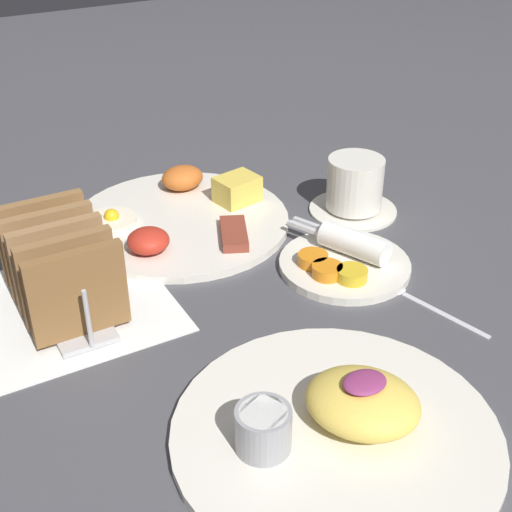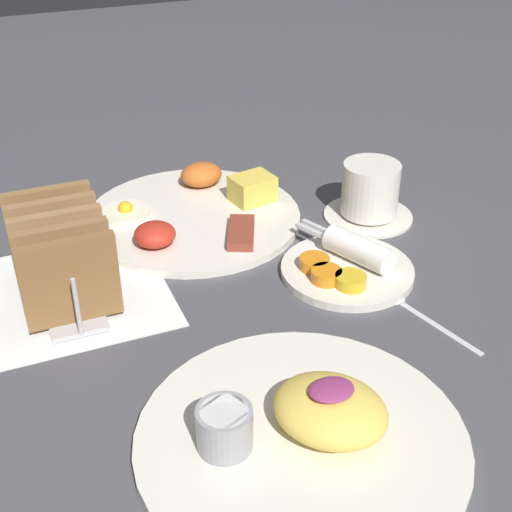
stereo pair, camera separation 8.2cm
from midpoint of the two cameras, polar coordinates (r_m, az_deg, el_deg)
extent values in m
plane|color=#47474C|center=(0.79, -0.20, -4.29)|extent=(3.00, 3.00, 0.00)
cube|color=white|center=(0.83, -12.15, -3.02)|extent=(0.22, 0.22, 0.00)
cylinder|color=silver|center=(0.96, -2.60, 3.03)|extent=(0.29, 0.29, 0.01)
cube|color=#E5C64C|center=(0.98, 2.12, 5.34)|extent=(0.06, 0.05, 0.04)
ellipsoid|color=#C66023|center=(1.03, -2.11, 6.47)|extent=(0.06, 0.05, 0.03)
cylinder|color=#F4EACC|center=(0.96, -7.97, 3.39)|extent=(0.06, 0.06, 0.01)
sphere|color=yellow|center=(0.96, -7.99, 3.70)|extent=(0.02, 0.02, 0.02)
ellipsoid|color=red|center=(0.88, -5.47, 1.65)|extent=(0.05, 0.05, 0.03)
cube|color=brown|center=(0.90, 1.43, 1.81)|extent=(0.06, 0.08, 0.01)
cylinder|color=silver|center=(0.86, 10.05, -1.25)|extent=(0.16, 0.16, 0.01)
cylinder|color=orange|center=(0.84, 7.50, -0.63)|extent=(0.04, 0.04, 0.01)
cylinder|color=orange|center=(0.82, 8.51, -1.61)|extent=(0.04, 0.04, 0.01)
cylinder|color=gold|center=(0.82, 10.46, -2.04)|extent=(0.04, 0.04, 0.01)
cylinder|color=white|center=(0.86, 10.94, 0.44)|extent=(0.06, 0.09, 0.03)
cube|color=silver|center=(0.89, 7.13, 1.91)|extent=(0.02, 0.05, 0.00)
cube|color=silver|center=(0.90, 7.61, 2.18)|extent=(0.02, 0.05, 0.00)
cylinder|color=silver|center=(0.64, 7.49, -14.50)|extent=(0.29, 0.29, 0.01)
ellipsoid|color=#EAC651|center=(0.63, 9.76, -12.19)|extent=(0.13, 0.13, 0.04)
ellipsoid|color=#8C3366|center=(0.62, 9.96, -10.65)|extent=(0.04, 0.03, 0.01)
cylinder|color=#99999E|center=(0.61, 1.44, -13.77)|extent=(0.05, 0.05, 0.04)
cylinder|color=white|center=(0.60, 1.47, -12.69)|extent=(0.04, 0.04, 0.01)
cube|color=#B7B7BC|center=(0.83, -12.18, -2.77)|extent=(0.06, 0.18, 0.01)
cube|color=brown|center=(0.74, -11.59, -2.12)|extent=(0.10, 0.01, 0.10)
cube|color=olive|center=(0.77, -12.11, -0.89)|extent=(0.10, 0.01, 0.10)
cube|color=#966E45|center=(0.80, -12.59, 0.26)|extent=(0.10, 0.01, 0.10)
cube|color=olive|center=(0.83, -13.04, 1.32)|extent=(0.10, 0.01, 0.10)
cube|color=olive|center=(0.85, -13.46, 2.32)|extent=(0.10, 0.01, 0.10)
cylinder|color=#B7B7BC|center=(0.73, -11.10, -3.94)|extent=(0.01, 0.01, 0.07)
cylinder|color=#B7B7BC|center=(0.88, -13.61, 2.15)|extent=(0.01, 0.01, 0.07)
cylinder|color=silver|center=(0.98, 11.34, 3.20)|extent=(0.12, 0.12, 0.01)
cylinder|color=silver|center=(0.97, 11.58, 5.23)|extent=(0.08, 0.08, 0.07)
cylinder|color=#381E0F|center=(0.95, 11.77, 6.85)|extent=(0.06, 0.06, 0.01)
cube|color=silver|center=(0.79, 17.47, -5.55)|extent=(0.03, 0.11, 0.00)
ellipsoid|color=silver|center=(0.82, 13.98, -3.34)|extent=(0.02, 0.02, 0.01)
camera|label=1|loc=(0.04, -87.14, 1.76)|focal=50.00mm
camera|label=2|loc=(0.04, 92.86, -1.76)|focal=50.00mm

